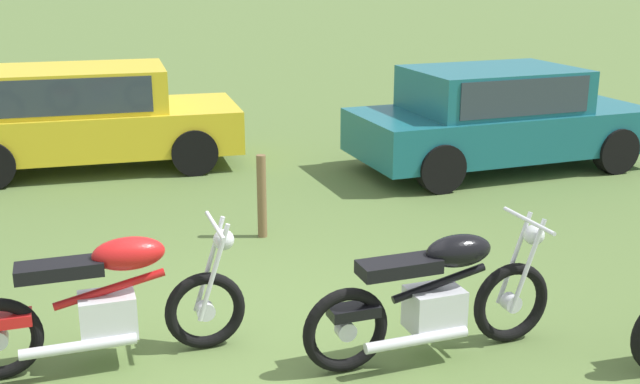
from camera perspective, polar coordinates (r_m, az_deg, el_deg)
name	(u,v)px	position (r m, az deg, el deg)	size (l,w,h in m)	color
ground_plane	(263,344)	(6.19, -4.16, -10.98)	(120.00, 120.00, 0.00)	#567038
motorcycle_red	(108,302)	(5.91, -15.25, -7.75)	(2.01, 0.94, 1.02)	black
motorcycle_black	(436,296)	(5.87, 8.44, -7.56)	(1.94, 0.96, 1.02)	black
car_yellow	(78,110)	(11.54, -17.24, 5.73)	(4.33, 2.70, 1.43)	gold
car_teal	(496,113)	(11.27, 12.76, 5.64)	(4.49, 3.04, 1.43)	#19606B
fence_post_wooden	(262,196)	(8.31, -4.27, -0.32)	(0.10, 0.10, 0.90)	brown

